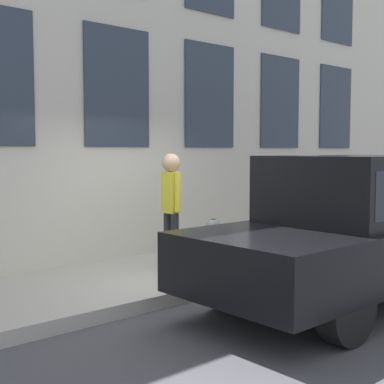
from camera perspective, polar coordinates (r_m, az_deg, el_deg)
name	(u,v)px	position (r m, az deg, el deg)	size (l,w,h in m)	color
ground_plane	(213,297)	(7.17, 2.30, -11.08)	(80.00, 80.00, 0.00)	#47474C
sidewalk	(161,275)	(7.96, -3.31, -8.87)	(2.23, 60.00, 0.17)	#B2ADA3
building_facade	(111,40)	(8.95, -8.60, 15.77)	(0.33, 40.00, 7.36)	beige
fire_hydrant	(213,244)	(7.89, 2.27, -5.52)	(0.30, 0.42, 0.75)	gray
person	(171,199)	(7.95, -2.24, -0.78)	(0.41, 0.27, 1.70)	#232328
parked_car_black_near	(363,221)	(7.23, 17.75, -2.98)	(1.87, 5.23, 1.85)	black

